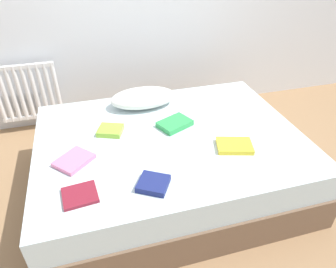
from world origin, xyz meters
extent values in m
plane|color=#93704C|center=(0.00, 0.00, 0.00)|extent=(8.00, 8.00, 0.00)
cube|color=brown|center=(0.00, 0.00, 0.14)|extent=(2.00, 1.50, 0.28)
cube|color=silver|center=(0.00, 0.00, 0.39)|extent=(1.96, 1.46, 0.22)
cylinder|color=white|center=(-1.33, 1.20, 0.43)|extent=(0.04, 0.04, 0.58)
cylinder|color=white|center=(-1.26, 1.20, 0.43)|extent=(0.04, 0.04, 0.58)
cylinder|color=white|center=(-1.19, 1.20, 0.43)|extent=(0.04, 0.04, 0.58)
cylinder|color=white|center=(-1.12, 1.20, 0.43)|extent=(0.04, 0.04, 0.58)
cylinder|color=white|center=(-1.06, 1.20, 0.43)|extent=(0.04, 0.04, 0.58)
cylinder|color=white|center=(-0.99, 1.20, 0.43)|extent=(0.04, 0.04, 0.58)
cylinder|color=white|center=(-0.92, 1.20, 0.43)|extent=(0.04, 0.04, 0.58)
cylinder|color=white|center=(-0.85, 1.20, 0.43)|extent=(0.04, 0.04, 0.58)
cube|color=white|center=(-1.12, 1.20, 0.70)|extent=(0.60, 0.04, 0.04)
cube|color=white|center=(-1.12, 1.20, 0.16)|extent=(0.60, 0.04, 0.04)
ellipsoid|color=white|center=(-0.09, 0.51, 0.58)|extent=(0.56, 0.31, 0.15)
cube|color=pink|center=(-0.70, -0.13, 0.52)|extent=(0.29, 0.29, 0.03)
cube|color=#8CC638|center=(-0.42, 0.16, 0.52)|extent=(0.22, 0.21, 0.04)
cube|color=green|center=(0.07, 0.12, 0.52)|extent=(0.30, 0.26, 0.04)
cube|color=navy|center=(-0.25, -0.49, 0.52)|extent=(0.24, 0.23, 0.04)
cube|color=maroon|center=(-0.68, -0.46, 0.51)|extent=(0.21, 0.20, 0.02)
cube|color=yellow|center=(0.40, -0.27, 0.52)|extent=(0.29, 0.24, 0.03)
camera|label=1|loc=(-0.53, -1.82, 1.80)|focal=32.74mm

